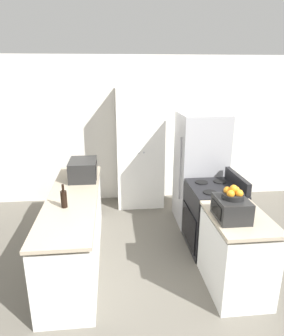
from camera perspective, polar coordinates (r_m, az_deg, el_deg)
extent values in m
plane|color=#666056|center=(3.19, 3.69, -28.78)|extent=(14.00, 14.00, 0.00)
cube|color=silver|center=(5.49, -1.58, 7.17)|extent=(7.00, 0.06, 2.60)
cube|color=silver|center=(3.95, -12.62, -11.54)|extent=(0.58, 2.29, 0.81)
cube|color=#B7A88E|center=(3.75, -13.09, -5.42)|extent=(0.60, 2.34, 0.04)
cube|color=silver|center=(3.55, 17.39, -15.66)|extent=(0.58, 0.85, 0.81)
cube|color=#B7A88E|center=(3.32, 18.13, -9.02)|extent=(0.60, 0.87, 0.04)
cube|color=white|center=(5.24, -0.41, 3.74)|extent=(0.81, 0.54, 2.08)
sphere|color=#B2B2B7|center=(4.97, -0.56, 2.94)|extent=(0.03, 0.03, 0.03)
sphere|color=#B2B2B7|center=(4.98, 0.35, 2.96)|extent=(0.03, 0.03, 0.03)
cube|color=black|center=(4.20, 13.32, -9.17)|extent=(0.64, 0.75, 0.88)
cube|color=black|center=(4.16, 8.86, -10.87)|extent=(0.02, 0.66, 0.49)
cube|color=black|center=(4.10, 17.66, -2.30)|extent=(0.06, 0.72, 0.16)
cylinder|color=black|center=(3.83, 12.83, -4.55)|extent=(0.17, 0.17, 0.01)
cylinder|color=black|center=(4.15, 11.28, -2.67)|extent=(0.17, 0.17, 0.01)
cylinder|color=black|center=(3.91, 16.40, -4.33)|extent=(0.17, 0.17, 0.01)
cylinder|color=black|center=(4.23, 14.61, -2.51)|extent=(0.17, 0.17, 0.01)
cube|color=#A3A3A8|center=(4.73, 10.93, -0.33)|extent=(0.68, 0.72, 1.73)
cylinder|color=gray|center=(4.43, 7.27, -0.21)|extent=(0.02, 0.02, 0.95)
cube|color=black|center=(4.25, -11.15, -0.30)|extent=(0.37, 0.50, 0.27)
cube|color=black|center=(4.20, -8.64, -0.38)|extent=(0.01, 0.31, 0.19)
cylinder|color=black|center=(3.43, -14.65, -5.78)|extent=(0.07, 0.07, 0.19)
cylinder|color=black|center=(3.37, -14.83, -3.66)|extent=(0.03, 0.03, 0.08)
cube|color=black|center=(3.20, 16.67, -7.43)|extent=(0.31, 0.38, 0.22)
cube|color=black|center=(3.14, 13.98, -7.65)|extent=(0.01, 0.27, 0.13)
cylinder|color=black|center=(3.15, 16.93, -5.11)|extent=(0.22, 0.22, 0.05)
sphere|color=orange|center=(3.19, 17.43, -4.03)|extent=(0.08, 0.08, 0.08)
sphere|color=orange|center=(3.16, 15.96, -4.12)|extent=(0.08, 0.08, 0.08)
sphere|color=orange|center=(3.08, 16.55, -4.72)|extent=(0.08, 0.08, 0.08)
sphere|color=orange|center=(3.12, 18.05, -4.62)|extent=(0.08, 0.08, 0.08)
sphere|color=orange|center=(3.12, 17.06, -3.77)|extent=(0.08, 0.08, 0.08)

